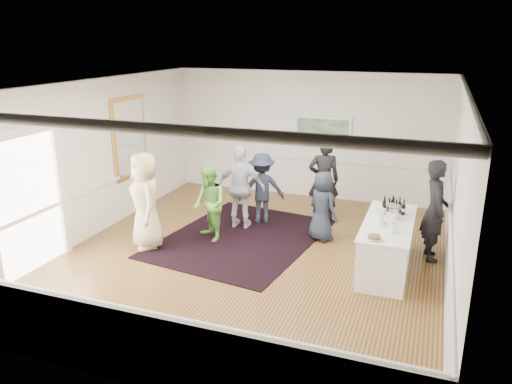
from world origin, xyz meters
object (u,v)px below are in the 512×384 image
(serving_table, at_px, (387,245))
(guest_dark_b, at_px, (324,180))
(bartender, at_px, (435,210))
(guest_green, at_px, (209,204))
(guest_lilac, at_px, (241,187))
(guest_navy, at_px, (322,206))
(ice_bucket, at_px, (392,212))
(nut_bowl, at_px, (374,238))
(guest_tan, at_px, (145,201))
(guest_dark_a, at_px, (262,188))

(serving_table, height_order, guest_dark_b, guest_dark_b)
(bartender, distance_m, guest_green, 4.32)
(guest_lilac, bearing_deg, guest_navy, 172.83)
(ice_bucket, bearing_deg, nut_bowl, -98.66)
(bartender, distance_m, guest_lilac, 3.94)
(guest_lilac, xyz_separation_m, guest_dark_b, (1.57, 1.00, 0.05))
(guest_tan, relative_size, guest_lilac, 1.06)
(guest_dark_a, bearing_deg, guest_tan, 24.87)
(guest_green, xyz_separation_m, guest_dark_b, (1.92, 1.86, 0.18))
(guest_dark_a, height_order, guest_navy, guest_dark_a)
(bartender, xyz_separation_m, guest_lilac, (-3.93, 0.25, -0.05))
(serving_table, xyz_separation_m, guest_navy, (-1.39, 0.92, 0.27))
(guest_tan, bearing_deg, guest_green, 81.86)
(guest_green, bearing_deg, guest_lilac, 108.29)
(bartender, bearing_deg, guest_navy, 73.07)
(guest_navy, bearing_deg, ice_bucket, -172.06)
(guest_dark_b, height_order, nut_bowl, guest_dark_b)
(serving_table, distance_m, bartender, 1.16)
(serving_table, xyz_separation_m, nut_bowl, (-0.14, -0.92, 0.48))
(guest_tan, bearing_deg, guest_dark_a, 96.24)
(guest_lilac, relative_size, guest_navy, 1.26)
(bartender, xyz_separation_m, guest_dark_b, (-2.36, 1.26, 0.00))
(guest_green, xyz_separation_m, nut_bowl, (3.40, -1.06, 0.16))
(bartender, height_order, guest_dark_b, guest_dark_b)
(guest_lilac, bearing_deg, guest_green, 63.37)
(serving_table, bearing_deg, guest_tan, -172.17)
(serving_table, relative_size, guest_green, 1.44)
(bartender, height_order, ice_bucket, bartender)
(guest_tan, height_order, guest_dark_b, guest_tan)
(guest_navy, height_order, ice_bucket, guest_navy)
(guest_tan, bearing_deg, guest_lilac, 94.97)
(bartender, relative_size, guest_lilac, 1.05)
(guest_lilac, distance_m, ice_bucket, 3.32)
(ice_bucket, height_order, nut_bowl, ice_bucket)
(guest_tan, height_order, guest_navy, guest_tan)
(serving_table, bearing_deg, guest_lilac, 162.63)
(guest_tan, height_order, ice_bucket, guest_tan)
(guest_lilac, xyz_separation_m, guest_navy, (1.80, -0.07, -0.18))
(bartender, relative_size, guest_green, 1.23)
(guest_dark_a, distance_m, nut_bowl, 3.64)
(serving_table, xyz_separation_m, guest_dark_b, (-1.62, 2.00, 0.50))
(ice_bucket, bearing_deg, guest_tan, -169.92)
(guest_green, height_order, ice_bucket, guest_green)
(guest_lilac, bearing_deg, serving_table, 157.82)
(guest_tan, distance_m, guest_green, 1.27)
(bartender, bearing_deg, nut_bowl, 140.10)
(guest_green, relative_size, guest_dark_a, 0.97)
(guest_lilac, distance_m, guest_dark_b, 1.86)
(serving_table, distance_m, guest_lilac, 3.37)
(bartender, relative_size, guest_dark_a, 1.20)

